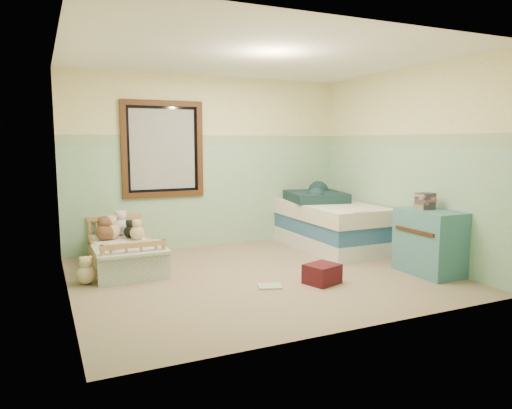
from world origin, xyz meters
name	(u,v)px	position (x,y,z in m)	size (l,w,h in m)	color
floor	(261,276)	(0.00, 0.00, -0.01)	(4.20, 3.60, 0.02)	gray
ceiling	(261,55)	(0.00, 0.00, 2.51)	(4.20, 3.60, 0.02)	white
wall_back	(209,163)	(0.00, 1.80, 1.25)	(4.20, 0.04, 2.50)	beige
wall_front	(356,181)	(0.00, -1.80, 1.25)	(4.20, 0.04, 2.50)	beige
wall_left	(63,174)	(-2.10, 0.00, 1.25)	(0.04, 3.60, 2.50)	beige
wall_right	(404,165)	(2.10, 0.00, 1.25)	(0.04, 3.60, 2.50)	beige
wainscot_mint	(210,196)	(0.00, 1.79, 0.75)	(4.20, 0.01, 1.50)	#90AE91
border_strip	(209,140)	(0.00, 1.79, 1.57)	(4.20, 0.01, 0.15)	#4F804E
window_frame	(163,149)	(-0.70, 1.76, 1.45)	(1.16, 0.06, 1.36)	black
window_blinds	(163,149)	(-0.70, 1.77, 1.45)	(0.92, 0.01, 1.12)	#B2B2AF
toddler_bed_frame	(124,259)	(-1.40, 1.05, 0.09)	(0.73, 1.47, 0.19)	#B17C49
toddler_mattress	(124,247)	(-1.40, 1.05, 0.25)	(0.67, 1.41, 0.12)	white
patchwork_quilt	(130,249)	(-1.40, 0.59, 0.32)	(0.80, 0.73, 0.03)	#7295AE
plush_bed_brown	(106,230)	(-1.55, 1.55, 0.40)	(0.19, 0.19, 0.19)	brown
plush_bed_white	(121,227)	(-1.35, 1.55, 0.42)	(0.23, 0.23, 0.23)	silver
plush_bed_tan	(112,231)	(-1.50, 1.33, 0.41)	(0.21, 0.21, 0.21)	beige
plush_bed_dark	(130,232)	(-1.27, 1.33, 0.39)	(0.16, 0.16, 0.16)	black
plush_floor_cream	(117,266)	(-1.55, 0.57, 0.14)	(0.28, 0.28, 0.28)	beige
plush_floor_tan	(86,275)	(-1.90, 0.48, 0.11)	(0.21, 0.21, 0.21)	beige
twin_bed_frame	(329,240)	(1.55, 0.93, 0.11)	(0.94, 1.87, 0.22)	white
twin_boxspring	(329,225)	(1.55, 0.93, 0.33)	(0.94, 1.87, 0.22)	navy
twin_mattress	(329,211)	(1.55, 0.93, 0.55)	(0.97, 1.91, 0.22)	beige
teal_blanket	(316,196)	(1.50, 1.23, 0.73)	(0.80, 0.84, 0.14)	black
dresser	(430,242)	(1.85, -0.76, 0.38)	(0.48, 0.76, 0.76)	#457781
book_stack	(425,201)	(1.85, -0.66, 0.86)	(0.19, 0.15, 0.19)	#442B29
red_pillow	(322,274)	(0.48, -0.58, 0.11)	(0.35, 0.30, 0.22)	maroon
floor_book	(270,286)	(-0.11, -0.47, 0.01)	(0.25, 0.19, 0.02)	yellow
extra_plush_0	(137,233)	(-1.21, 1.15, 0.40)	(0.18, 0.18, 0.18)	beige
extra_plush_1	(108,232)	(-1.55, 1.30, 0.41)	(0.20, 0.20, 0.20)	brown
extra_plush_2	(104,232)	(-1.60, 1.30, 0.41)	(0.21, 0.21, 0.21)	brown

